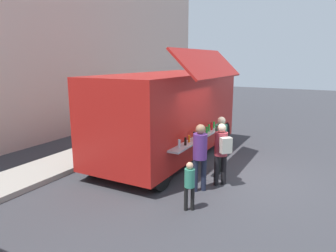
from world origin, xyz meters
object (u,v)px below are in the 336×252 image
object	(u,v)px
customer_front_ordering	(221,140)
customer_mid_with_backpack	(222,148)
trash_bin	(163,119)
customer_rear_waiting	(200,152)
child_near_queue	(190,182)
food_truck_main	(169,112)

from	to	relation	value
customer_front_ordering	customer_mid_with_backpack	size ratio (longest dim) A/B	1.01
trash_bin	customer_rear_waiting	world-z (taller)	customer_rear_waiting
customer_front_ordering	child_near_queue	world-z (taller)	customer_front_ordering
trash_bin	customer_front_ordering	world-z (taller)	customer_front_ordering
customer_mid_with_backpack	child_near_queue	distance (m)	1.74
food_truck_main	trash_bin	world-z (taller)	food_truck_main
customer_rear_waiting	food_truck_main	bearing A→B (deg)	0.40
trash_bin	child_near_queue	size ratio (longest dim) A/B	0.91
trash_bin	child_near_queue	distance (m)	8.29
food_truck_main	customer_mid_with_backpack	distance (m)	2.85
customer_rear_waiting	child_near_queue	xyz separation A→B (m)	(-1.08, -0.21, -0.37)
food_truck_main	customer_mid_with_backpack	size ratio (longest dim) A/B	3.82
customer_front_ordering	food_truck_main	bearing A→B (deg)	-12.56
food_truck_main	trash_bin	xyz separation A→B (m)	(3.74, 2.32, -1.06)
customer_front_ordering	customer_mid_with_backpack	world-z (taller)	customer_front_ordering
customer_front_ordering	customer_rear_waiting	distance (m)	1.52
food_truck_main	trash_bin	size ratio (longest dim) A/B	6.27
trash_bin	customer_front_ordering	xyz separation A→B (m)	(-4.34, -4.36, 0.50)
trash_bin	customer_rear_waiting	bearing A→B (deg)	-143.54
food_truck_main	child_near_queue	bearing A→B (deg)	-145.09
customer_front_ordering	customer_mid_with_backpack	bearing A→B (deg)	113.95
customer_rear_waiting	customer_mid_with_backpack	bearing A→B (deg)	-73.81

